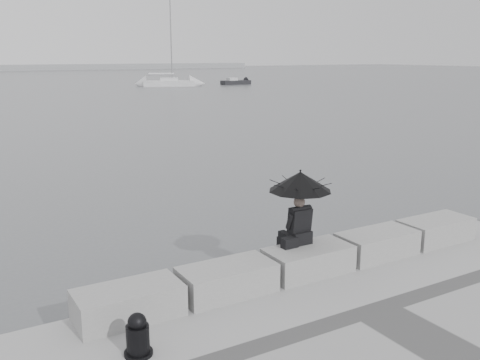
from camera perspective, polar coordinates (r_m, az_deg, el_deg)
ground at (r=10.55m, az=5.67°, el=-11.53°), size 360.00×360.00×0.00m
stone_block_far_left at (r=8.44m, az=-11.80°, el=-12.74°), size 1.60×0.80×0.50m
stone_block_left at (r=9.05m, az=-1.40°, el=-10.59°), size 1.60×0.80×0.50m
stone_block_centre at (r=9.92m, az=7.31°, el=-8.50°), size 1.60×0.80×0.50m
stone_block_right at (r=10.99m, az=14.40°, el=-6.64°), size 1.60×0.80×0.50m
stone_block_far_right at (r=12.20m, az=20.12°, el=-5.05°), size 1.60×0.80×0.50m
seated_person at (r=9.75m, az=6.45°, el=-1.12°), size 1.16×1.16×1.39m
bag at (r=9.76m, az=5.31°, el=-6.67°), size 0.29×0.17×0.19m
mooring_bollard at (r=7.49m, az=-10.85°, el=-16.21°), size 0.39×0.39×0.61m
sailboat_right at (r=77.83m, az=-7.57°, el=10.27°), size 7.51×4.91×12.90m
small_motorboat at (r=82.11m, az=-0.46°, el=10.39°), size 4.55×1.67×1.10m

